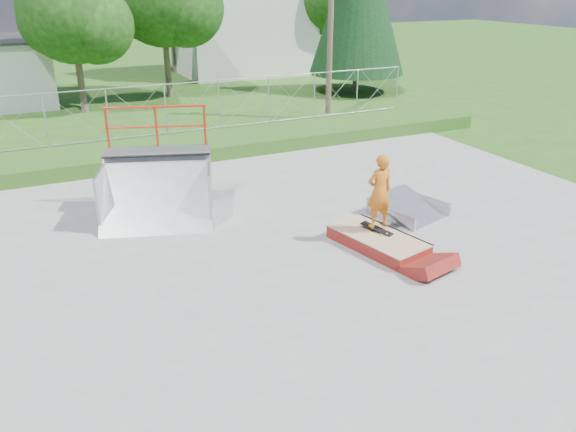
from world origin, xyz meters
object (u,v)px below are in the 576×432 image
object	(u,v)px
grind_box	(378,242)
skater	(379,194)
flat_bank_ramp	(409,208)
quarter_pipe	(155,170)

from	to	relation	value
grind_box	skater	size ratio (longest dim) A/B	1.45
grind_box	flat_bank_ramp	size ratio (longest dim) A/B	1.52
quarter_pipe	flat_bank_ramp	xyz separation A→B (m)	(5.89, -2.55, -1.12)
skater	grind_box	bearing A→B (deg)	64.57
flat_bank_ramp	skater	xyz separation A→B (m)	(-1.71, -1.05, 1.01)
flat_bank_ramp	grind_box	bearing A→B (deg)	-160.96
quarter_pipe	skater	size ratio (longest dim) A/B	1.58
grind_box	quarter_pipe	bearing A→B (deg)	124.38
grind_box	flat_bank_ramp	distance (m)	2.19
quarter_pipe	flat_bank_ramp	bearing A→B (deg)	-4.75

